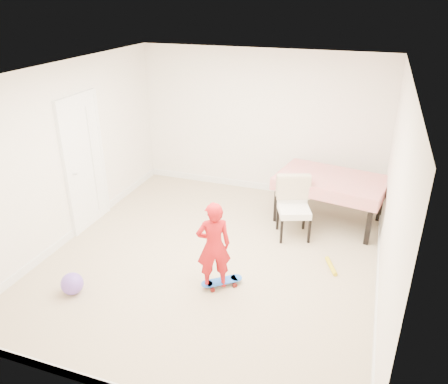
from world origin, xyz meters
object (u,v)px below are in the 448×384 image
(dining_chair, at_px, (294,209))
(skateboard, at_px, (222,283))
(child, at_px, (214,248))
(balloon, at_px, (72,284))
(dining_table, at_px, (329,199))

(dining_chair, relative_size, skateboard, 1.72)
(child, bearing_deg, balloon, -6.36)
(dining_table, xyz_separation_m, skateboard, (-1.07, -2.23, -0.35))
(dining_table, relative_size, dining_chair, 1.76)
(balloon, bearing_deg, skateboard, 23.52)
(dining_chair, bearing_deg, dining_table, 35.64)
(dining_table, distance_m, balloon, 4.09)
(dining_table, distance_m, skateboard, 2.50)
(skateboard, distance_m, child, 0.56)
(balloon, bearing_deg, dining_chair, 44.57)
(dining_chair, xyz_separation_m, skateboard, (-0.62, -1.56, -0.43))
(dining_table, height_order, balloon, dining_table)
(dining_chair, xyz_separation_m, child, (-0.70, -1.62, 0.12))
(dining_chair, bearing_deg, skateboard, -132.26)
(dining_table, height_order, dining_chair, dining_chair)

